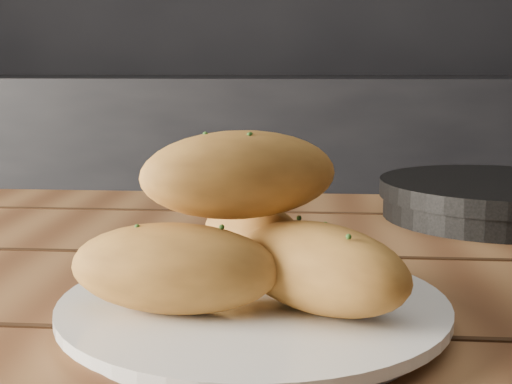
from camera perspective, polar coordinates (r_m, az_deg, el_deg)
name	(u,v)px	position (r m, az deg, el deg)	size (l,w,h in m)	color
counter	(380,254)	(1.87, 9.89, -4.89)	(2.80, 0.60, 0.90)	black
plate	(254,310)	(0.50, -0.19, -9.42)	(0.27, 0.27, 0.02)	white
bread_rolls	(246,238)	(0.49, -0.79, -3.66)	(0.24, 0.21, 0.12)	#BE8134
skillet	(498,199)	(0.89, 18.76, -0.51)	(0.40, 0.27, 0.05)	black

